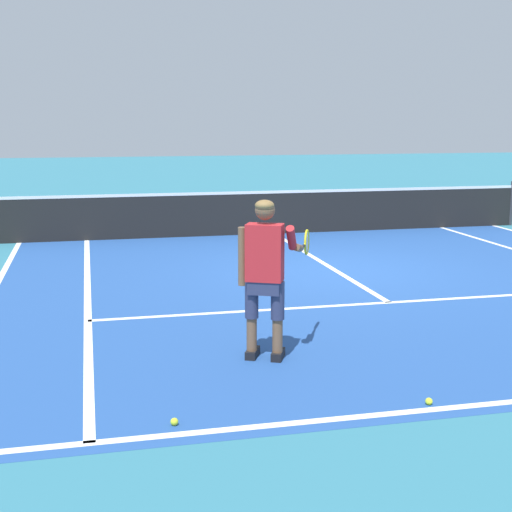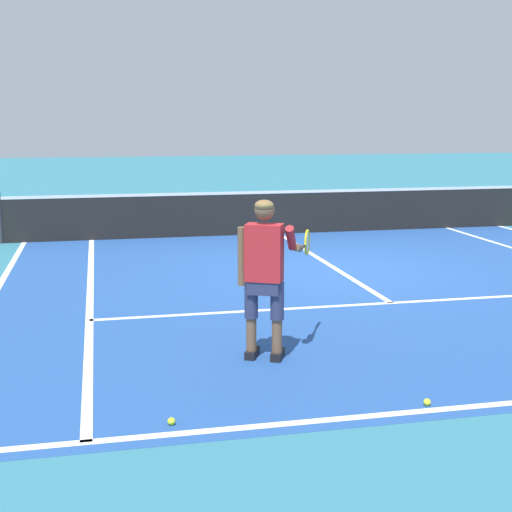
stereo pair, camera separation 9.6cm
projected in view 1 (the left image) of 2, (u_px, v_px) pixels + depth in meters
name	position (u px, v px, depth m)	size (l,w,h in m)	color
ground_plane	(334.00, 270.00, 12.30)	(80.00, 80.00, 0.00)	teal
court_inner_surface	(354.00, 281.00, 11.41)	(10.98, 10.43, 0.00)	#234C93
line_service	(389.00, 302.00, 10.08)	(8.23, 0.10, 0.01)	white
line_centre_service	(318.00, 260.00, 13.15)	(0.10, 6.40, 0.01)	white
line_singles_left	(88.00, 295.00, 10.49)	(0.10, 10.03, 0.01)	white
tennis_net	(274.00, 212.00, 16.12)	(11.96, 0.08, 1.07)	#333338
tennis_player	(266.00, 268.00, 7.55)	(0.99, 0.96, 1.71)	black
tennis_ball_near_feet	(174.00, 422.00, 6.02)	(0.07, 0.07, 0.07)	#CCE02D
tennis_ball_by_baseline	(429.00, 401.00, 6.46)	(0.07, 0.07, 0.07)	#CCE02D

